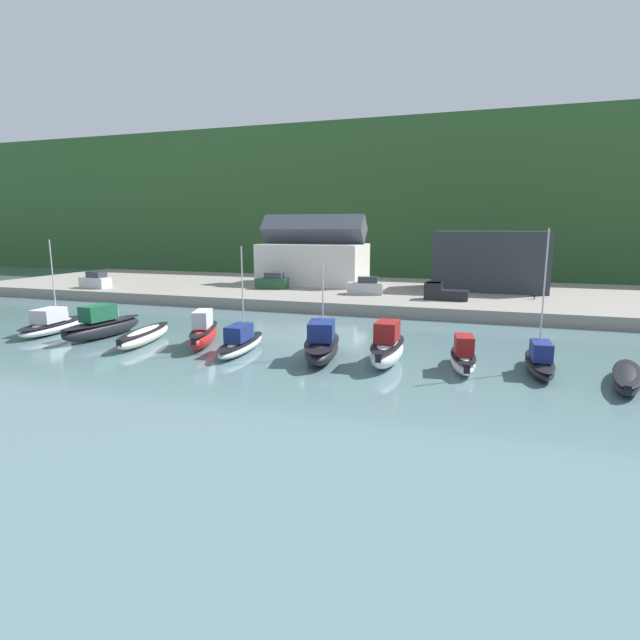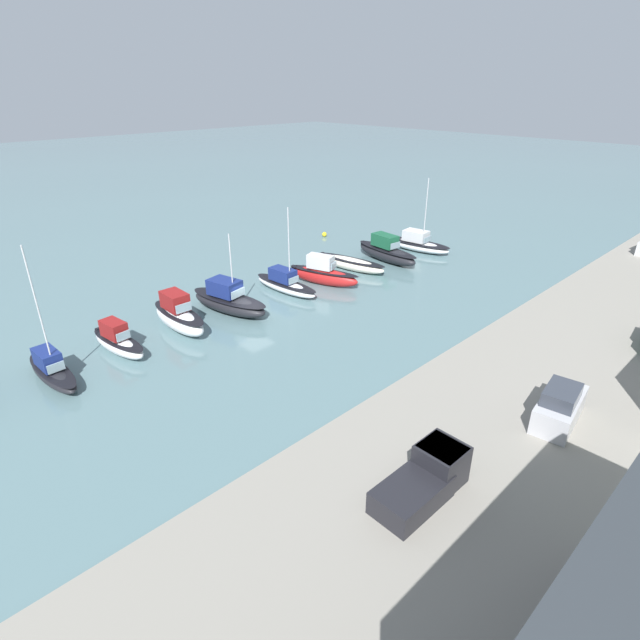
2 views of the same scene
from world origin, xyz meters
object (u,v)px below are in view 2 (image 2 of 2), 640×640
Objects in this scene: moored_boat_6 at (179,316)px; pickup_truck_0 at (427,477)px; parked_car_3 at (560,406)px; moored_boat_1 at (386,252)px; moored_boat_5 at (228,300)px; moored_boat_7 at (118,341)px; moored_boat_4 at (285,284)px; moored_boat_0 at (418,243)px; mooring_buoy_1 at (324,234)px; moored_boat_8 at (52,370)px; moored_boat_3 at (323,274)px; moored_boat_2 at (351,264)px.

moored_boat_6 is 24.06m from pickup_truck_0.
pickup_truck_0 is at bearing -109.98° from parked_car_3.
moored_boat_1 is 1.04× the size of moored_boat_5.
moored_boat_7 is 28.56m from parked_car_3.
moored_boat_4 is at bearing 169.16° from moored_boat_5.
moored_boat_7 is at bearing 4.68° from moored_boat_1.
mooring_buoy_1 is (3.69, -11.43, -0.52)m from moored_boat_0.
moored_boat_0 is at bearing -175.36° from moored_boat_1.
moored_boat_4 reaches higher than moored_boat_7.
moored_boat_8 is (4.69, 0.73, -0.07)m from moored_boat_7.
pickup_truck_0 is at bearing 47.40° from moored_boat_1.
moored_boat_7 is at bearing 2.69° from moored_boat_6.
moored_boat_6 is at bearing -177.15° from moored_boat_8.
moored_boat_7 is at bearing -20.63° from moored_boat_3.
moored_boat_1 is at bearing 177.64° from moored_boat_8.
parked_car_3 reaches higher than moored_boat_7.
moored_boat_5 is 24.89m from pickup_truck_0.
moored_boat_0 is 29.99m from moored_boat_6.
moored_boat_7 is 1.23× the size of pickup_truck_0.
moored_boat_0 is at bearing 171.64° from moored_boat_7.
moored_boat_5 reaches higher than mooring_buoy_1.
moored_boat_5 is at bearing 25.90° from mooring_buoy_1.
moored_boat_1 is 1.42× the size of moored_boat_7.
moored_boat_6 is 11.04× the size of mooring_buoy_1.
moored_boat_4 reaches higher than mooring_buoy_1.
moored_boat_2 is 12.46m from mooring_buoy_1.
moored_boat_0 is 0.89× the size of moored_boat_8.
moored_boat_7 is 0.64× the size of moored_boat_8.
moored_boat_4 is at bearing -10.39° from moored_boat_0.
moored_boat_0 is at bearing 172.89° from moored_boat_4.
parked_car_3 reaches higher than moored_boat_2.
moored_boat_1 is 34.10m from moored_boat_8.
mooring_buoy_1 is at bearing -164.91° from moored_boat_8.
moored_boat_5 is 26.11m from parked_car_3.
moored_boat_1 is 1.06× the size of moored_boat_4.
pickup_truck_0 is (12.66, 24.18, 1.29)m from moored_boat_4.
moored_boat_6 is at bearing 175.04° from moored_boat_7.
pickup_truck_0 reaches higher than mooring_buoy_1.
parked_car_3 is at bearing 55.25° from moored_boat_2.
moored_boat_4 is at bearing 174.17° from moored_boat_7.
moored_boat_5 reaches higher than moored_boat_7.
moored_boat_1 is 24.46m from moored_boat_6.
parked_car_3 is at bearing 62.72° from mooring_buoy_1.
moored_boat_8 reaches higher than moored_boat_3.
moored_boat_7 is 24.04m from pickup_truck_0.
moored_boat_6 is at bearing 21.90° from mooring_buoy_1.
moored_boat_0 reaches higher than moored_boat_1.
moored_boat_0 is 33.64m from parked_car_3.
moored_boat_6 is 1.47× the size of parked_car_3.
moored_boat_0 is at bearing 127.12° from pickup_truck_0.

